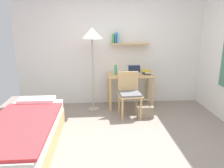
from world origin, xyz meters
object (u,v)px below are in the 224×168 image
at_px(water_bottle, 116,70).
at_px(book_stack, 147,72).
at_px(bed, 24,135).
at_px(laptop, 134,71).
at_px(desk, 130,80).
at_px(handbag, 145,112).
at_px(desk_chair, 129,92).
at_px(standing_lamp, 92,37).

bearing_deg(water_bottle, book_stack, 2.81).
xyz_separation_m(bed, laptop, (1.90, 1.74, 0.56)).
bearing_deg(desk, handbag, -73.29).
bearing_deg(desk, desk_chair, -100.45).
xyz_separation_m(bed, book_stack, (2.17, 1.68, 0.56)).
height_order(standing_lamp, laptop, standing_lamp).
height_order(water_bottle, handbag, water_bottle).
bearing_deg(water_bottle, handbag, -49.65).
xyz_separation_m(desk_chair, laptop, (0.19, 0.56, 0.30)).
bearing_deg(desk, water_bottle, -171.01).
relative_size(bed, desk, 2.04).
distance_m(desk, laptop, 0.22).
bearing_deg(handbag, bed, -153.21).
xyz_separation_m(bed, desk_chair, (1.71, 1.19, 0.26)).
xyz_separation_m(bed, water_bottle, (1.48, 1.65, 0.62)).
bearing_deg(standing_lamp, water_bottle, 10.71).
relative_size(water_bottle, handbag, 0.54).
relative_size(desk_chair, book_stack, 3.67).
xyz_separation_m(desk, water_bottle, (-0.33, -0.05, 0.25)).
bearing_deg(water_bottle, bed, -131.79).
bearing_deg(handbag, desk, 106.71).
height_order(laptop, book_stack, laptop).
bearing_deg(water_bottle, standing_lamp, -169.29).
relative_size(bed, desk_chair, 2.31).
bearing_deg(desk_chair, water_bottle, 117.14).
xyz_separation_m(desk, laptop, (0.10, 0.04, 0.19)).
bearing_deg(desk, laptop, 23.11).
distance_m(water_bottle, book_stack, 0.69).
bearing_deg(book_stack, desk_chair, -132.34).
bearing_deg(handbag, book_stack, 77.21).
relative_size(desk, handbag, 2.52).
height_order(standing_lamp, water_bottle, standing_lamp).
bearing_deg(laptop, desk, -156.89).
distance_m(desk_chair, book_stack, 0.74).
height_order(book_stack, handbag, book_stack).
bearing_deg(laptop, book_stack, -12.77).
distance_m(standing_lamp, book_stack, 1.41).
bearing_deg(standing_lamp, desk_chair, -26.99).
relative_size(desk, desk_chair, 1.13).
distance_m(desk_chair, handbag, 0.50).
bearing_deg(bed, desk_chair, 34.74).
xyz_separation_m(standing_lamp, water_bottle, (0.49, 0.09, -0.69)).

